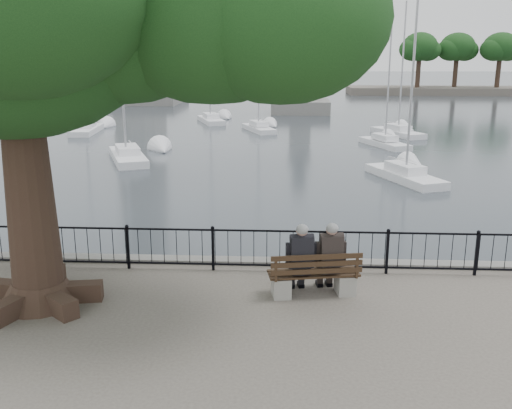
# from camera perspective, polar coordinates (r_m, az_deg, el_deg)

# --- Properties ---
(harbor) EXTENTS (260.00, 260.00, 1.20)m
(harbor) POSITION_cam_1_polar(r_m,az_deg,el_deg) (14.02, 0.11, -7.80)
(harbor) COLOR slate
(harbor) RESTS_ON ground
(railing) EXTENTS (22.06, 0.06, 1.00)m
(railing) POSITION_cam_1_polar(r_m,az_deg,el_deg) (13.18, 0.00, -4.38)
(railing) COLOR black
(railing) RESTS_ON ground
(bench) EXTENTS (1.95, 0.88, 1.00)m
(bench) POSITION_cam_1_polar(r_m,az_deg,el_deg) (12.01, 5.81, -7.50)
(bench) COLOR gray
(bench) RESTS_ON ground
(person_left) EXTENTS (0.52, 0.83, 1.58)m
(person_left) POSITION_cam_1_polar(r_m,az_deg,el_deg) (11.91, 4.42, -5.69)
(person_left) COLOR black
(person_left) RESTS_ON ground
(person_right) EXTENTS (0.52, 0.83, 1.58)m
(person_right) POSITION_cam_1_polar(r_m,az_deg,el_deg) (12.04, 7.33, -5.54)
(person_right) COLOR black
(person_right) RESTS_ON ground
(lion_monument) EXTENTS (5.91, 5.91, 8.74)m
(lion_monument) POSITION_cam_1_polar(r_m,az_deg,el_deg) (59.99, 4.46, 11.20)
(lion_monument) COLOR slate
(lion_monument) RESTS_ON ground
(sailboat_a) EXTENTS (3.66, 6.01, 11.79)m
(sailboat_a) POSITION_cam_1_polar(r_m,az_deg,el_deg) (33.49, -12.70, 4.88)
(sailboat_a) COLOR white
(sailboat_a) RESTS_ON ground
(sailboat_c) EXTENTS (3.24, 5.36, 10.50)m
(sailboat_c) POSITION_cam_1_polar(r_m,az_deg,el_deg) (28.41, 14.65, 2.99)
(sailboat_c) COLOR white
(sailboat_c) RESTS_ON ground
(sailboat_d) EXTENTS (2.95, 4.83, 8.82)m
(sailboat_d) POSITION_cam_1_polar(r_m,az_deg,el_deg) (38.78, 12.72, 6.12)
(sailboat_d) COLOR white
(sailboat_d) RESTS_ON ground
(sailboat_e) EXTENTS (2.12, 5.69, 12.24)m
(sailboat_e) POSITION_cam_1_polar(r_m,az_deg,el_deg) (46.42, -16.56, 7.33)
(sailboat_e) COLOR white
(sailboat_e) RESTS_ON ground
(sailboat_f) EXTENTS (3.03, 5.00, 9.26)m
(sailboat_f) POSITION_cam_1_polar(r_m,az_deg,el_deg) (45.51, 0.27, 7.72)
(sailboat_f) COLOR white
(sailboat_f) RESTS_ON ground
(sailboat_g) EXTENTS (3.50, 5.36, 9.74)m
(sailboat_g) POSITION_cam_1_polar(r_m,az_deg,el_deg) (44.34, 13.97, 7.11)
(sailboat_g) COLOR white
(sailboat_g) RESTS_ON ground
(sailboat_h) EXTENTS (3.20, 5.60, 12.53)m
(sailboat_h) POSITION_cam_1_polar(r_m,az_deg,el_deg) (51.47, -4.54, 8.58)
(sailboat_h) COLOR white
(sailboat_h) RESTS_ON ground
(far_shore) EXTENTS (30.00, 8.60, 9.18)m
(far_shore) POSITION_cam_1_polar(r_m,az_deg,el_deg) (92.80, 19.16, 12.82)
(far_shore) COLOR #564F45
(far_shore) RESTS_ON ground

